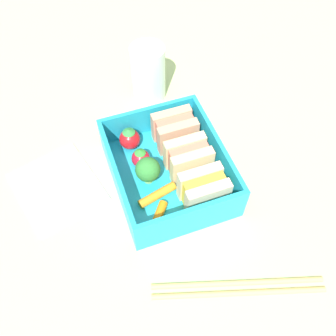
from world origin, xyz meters
TOP-DOWN VIEW (x-y plane):
  - ground_plane at (0.00, 0.00)cm, footprint 120.00×120.00cm
  - bento_tray at (0.00, 0.00)cm, footprint 17.82×14.83cm
  - bento_rim at (0.00, 0.00)cm, footprint 17.82×14.83cm
  - sandwich_left at (-5.34, 2.93)cm, footprint 4.12×5.86cm
  - sandwich_center_left at (0.00, 2.93)cm, footprint 4.12×5.86cm
  - sandwich_center at (5.34, 2.93)cm, footprint 4.12×5.86cm
  - strawberry_far_left at (-6.66, -3.49)cm, footprint 3.02×3.02cm
  - strawberry_left at (-2.97, -3.00)cm, footprint 2.60×2.60cm
  - broccoli_floret at (0.29, -2.86)cm, footprint 3.40×3.40cm
  - carrot_stick_far_left at (3.02, -2.61)cm, footprint 2.47×5.58cm
  - carrot_stick_left at (6.07, -3.51)cm, footprint 4.01×3.52cm
  - chopstick_pair at (17.43, 2.58)cm, footprint 7.92×20.24cm
  - drinking_glass at (-16.95, 2.79)cm, footprint 5.36×5.36cm
  - folded_napkin at (-3.91, -15.10)cm, footprint 14.17×13.12cm

SIDE VIEW (x-z plane):
  - ground_plane at x=0.00cm, z-range -2.00..0.00cm
  - folded_napkin at x=-3.91cm, z-range 0.00..0.40cm
  - chopstick_pair at x=17.43cm, z-range 0.00..0.70cm
  - bento_tray at x=0.00cm, z-range 0.00..1.20cm
  - carrot_stick_left at x=6.07cm, z-range 1.20..2.34cm
  - carrot_stick_far_left at x=3.02cm, z-range 1.20..2.39cm
  - strawberry_left at x=-2.97cm, z-range 1.02..4.22cm
  - strawberry_far_left at x=-6.66cm, z-range 1.02..4.64cm
  - bento_rim at x=0.00cm, z-range 1.20..5.95cm
  - sandwich_left at x=-5.34cm, z-range 1.20..6.00cm
  - sandwich_center_left at x=0.00cm, z-range 1.20..6.00cm
  - sandwich_center at x=5.34cm, z-range 1.20..6.00cm
  - broccoli_floret at x=0.29cm, z-range 1.52..5.76cm
  - drinking_glass at x=-16.95cm, z-range 0.00..9.37cm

